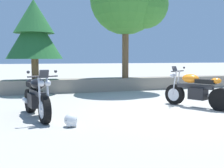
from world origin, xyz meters
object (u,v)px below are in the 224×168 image
Objects in this scene: motorcycle_orange_centre at (196,91)px; rider_helmet at (71,120)px; motorcycle_black_near_left at (37,98)px; pine_tree_far_left at (34,31)px; leafy_tree_mid_left at (130,0)px.

rider_helmet is (-3.80, -1.16, -0.35)m from motorcycle_orange_centre.
motorcycle_orange_centre reaches higher than rider_helmet.
pine_tree_far_left reaches higher than motorcycle_black_near_left.
motorcycle_black_near_left is 7.33× the size of rider_helmet.
leafy_tree_mid_left is (3.43, 5.55, 3.74)m from rider_helmet.
leafy_tree_mid_left reaches higher than rider_helmet.
motorcycle_black_near_left is at bearing -179.47° from motorcycle_orange_centre.
motorcycle_black_near_left is 0.42× the size of leafy_tree_mid_left.
leafy_tree_mid_left reaches higher than motorcycle_orange_centre.
pine_tree_far_left is at bearing 174.83° from leafy_tree_mid_left.
motorcycle_black_near_left is 4.44m from motorcycle_orange_centre.
motorcycle_black_near_left is at bearing 119.81° from rider_helmet.
leafy_tree_mid_left is at bearing 58.27° from rider_helmet.
leafy_tree_mid_left is (3.94, -0.36, 1.36)m from pine_tree_far_left.
rider_helmet is 0.09× the size of pine_tree_far_left.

